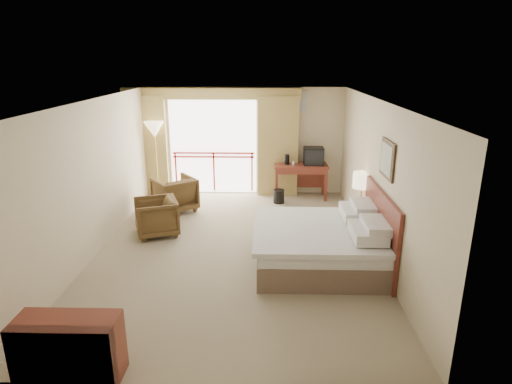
{
  "coord_description": "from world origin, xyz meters",
  "views": [
    {
      "loc": [
        0.55,
        -7.26,
        3.38
      ],
      "look_at": [
        0.37,
        0.4,
        0.97
      ],
      "focal_mm": 30.0,
      "sensor_mm": 36.0,
      "label": 1
    }
  ],
  "objects_px": {
    "wastebasket": "(279,196)",
    "armchair_near": "(158,234)",
    "desk": "(301,171)",
    "armchair_far": "(175,210)",
    "table_lamp": "(362,181)",
    "side_table": "(158,205)",
    "tv": "(314,156)",
    "floor_lamp": "(154,133)",
    "nightstand": "(360,220)",
    "bed": "(321,244)",
    "dresser": "(69,350)"
  },
  "relations": [
    {
      "from": "wastebasket",
      "to": "armchair_near",
      "type": "distance_m",
      "value": 3.2
    },
    {
      "from": "desk",
      "to": "armchair_far",
      "type": "distance_m",
      "value": 3.23
    },
    {
      "from": "table_lamp",
      "to": "armchair_far",
      "type": "relative_size",
      "value": 0.75
    },
    {
      "from": "side_table",
      "to": "armchair_near",
      "type": "bearing_deg",
      "value": -78.97
    },
    {
      "from": "wastebasket",
      "to": "desk",
      "type": "bearing_deg",
      "value": 41.67
    },
    {
      "from": "tv",
      "to": "floor_lamp",
      "type": "distance_m",
      "value": 3.94
    },
    {
      "from": "table_lamp",
      "to": "nightstand",
      "type": "bearing_deg",
      "value": -90.0
    },
    {
      "from": "tv",
      "to": "desk",
      "type": "bearing_deg",
      "value": -171.25
    },
    {
      "from": "nightstand",
      "to": "floor_lamp",
      "type": "bearing_deg",
      "value": 151.84
    },
    {
      "from": "bed",
      "to": "nightstand",
      "type": "bearing_deg",
      "value": 55.08
    },
    {
      "from": "nightstand",
      "to": "tv",
      "type": "height_order",
      "value": "tv"
    },
    {
      "from": "tv",
      "to": "armchair_near",
      "type": "height_order",
      "value": "tv"
    },
    {
      "from": "wastebasket",
      "to": "bed",
      "type": "bearing_deg",
      "value": -79.0
    },
    {
      "from": "nightstand",
      "to": "desk",
      "type": "bearing_deg",
      "value": 111.53
    },
    {
      "from": "wastebasket",
      "to": "side_table",
      "type": "bearing_deg",
      "value": -154.67
    },
    {
      "from": "table_lamp",
      "to": "desk",
      "type": "relative_size",
      "value": 0.49
    },
    {
      "from": "desk",
      "to": "floor_lamp",
      "type": "relative_size",
      "value": 0.69
    },
    {
      "from": "bed",
      "to": "tv",
      "type": "height_order",
      "value": "tv"
    },
    {
      "from": "table_lamp",
      "to": "wastebasket",
      "type": "height_order",
      "value": "table_lamp"
    },
    {
      "from": "floor_lamp",
      "to": "armchair_near",
      "type": "bearing_deg",
      "value": -77.02
    },
    {
      "from": "armchair_near",
      "to": "side_table",
      "type": "height_order",
      "value": "side_table"
    },
    {
      "from": "bed",
      "to": "tv",
      "type": "bearing_deg",
      "value": 86.51
    },
    {
      "from": "nightstand",
      "to": "tv",
      "type": "xyz_separation_m",
      "value": [
        -0.71,
        2.32,
        0.78
      ]
    },
    {
      "from": "bed",
      "to": "floor_lamp",
      "type": "bearing_deg",
      "value": 135.16
    },
    {
      "from": "nightstand",
      "to": "side_table",
      "type": "distance_m",
      "value": 4.25
    },
    {
      "from": "armchair_far",
      "to": "floor_lamp",
      "type": "height_order",
      "value": "floor_lamp"
    },
    {
      "from": "armchair_far",
      "to": "dresser",
      "type": "relative_size",
      "value": 0.79
    },
    {
      "from": "table_lamp",
      "to": "armchair_near",
      "type": "xyz_separation_m",
      "value": [
        -4.05,
        -0.17,
        -1.09
      ]
    },
    {
      "from": "nightstand",
      "to": "armchair_far",
      "type": "xyz_separation_m",
      "value": [
        -3.98,
        1.29,
        -0.29
      ]
    },
    {
      "from": "wastebasket",
      "to": "floor_lamp",
      "type": "distance_m",
      "value": 3.41
    },
    {
      "from": "table_lamp",
      "to": "tv",
      "type": "xyz_separation_m",
      "value": [
        -0.71,
        2.27,
        -0.02
      ]
    },
    {
      "from": "dresser",
      "to": "tv",
      "type": "bearing_deg",
      "value": 66.28
    },
    {
      "from": "bed",
      "to": "armchair_far",
      "type": "distance_m",
      "value": 4.04
    },
    {
      "from": "nightstand",
      "to": "armchair_far",
      "type": "height_order",
      "value": "nightstand"
    },
    {
      "from": "armchair_far",
      "to": "bed",
      "type": "bearing_deg",
      "value": 102.41
    },
    {
      "from": "armchair_far",
      "to": "dresser",
      "type": "xyz_separation_m",
      "value": [
        -0.02,
        -5.45,
        0.37
      ]
    },
    {
      "from": "desk",
      "to": "armchair_near",
      "type": "bearing_deg",
      "value": -142.89
    },
    {
      "from": "armchair_near",
      "to": "dresser",
      "type": "height_order",
      "value": "dresser"
    },
    {
      "from": "nightstand",
      "to": "armchair_far",
      "type": "bearing_deg",
      "value": 160.48
    },
    {
      "from": "nightstand",
      "to": "tv",
      "type": "relative_size",
      "value": 1.22
    },
    {
      "from": "bed",
      "to": "table_lamp",
      "type": "height_order",
      "value": "table_lamp"
    },
    {
      "from": "bed",
      "to": "dresser",
      "type": "xyz_separation_m",
      "value": [
        -3.07,
        -2.81,
        -0.01
      ]
    },
    {
      "from": "floor_lamp",
      "to": "dresser",
      "type": "distance_m",
      "value": 6.62
    },
    {
      "from": "armchair_near",
      "to": "tv",
      "type": "bearing_deg",
      "value": 105.97
    },
    {
      "from": "tv",
      "to": "armchair_far",
      "type": "xyz_separation_m",
      "value": [
        -3.26,
        -1.02,
        -1.08
      ]
    },
    {
      "from": "wastebasket",
      "to": "dresser",
      "type": "distance_m",
      "value": 6.52
    },
    {
      "from": "tv",
      "to": "armchair_near",
      "type": "distance_m",
      "value": 4.27
    },
    {
      "from": "nightstand",
      "to": "armchair_near",
      "type": "height_order",
      "value": "nightstand"
    },
    {
      "from": "bed",
      "to": "side_table",
      "type": "relative_size",
      "value": 4.11
    },
    {
      "from": "floor_lamp",
      "to": "side_table",
      "type": "bearing_deg",
      "value": -76.14
    }
  ]
}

